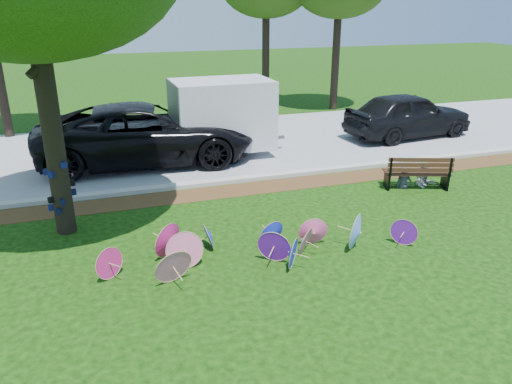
{
  "coord_description": "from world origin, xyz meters",
  "views": [
    {
      "loc": [
        -2.84,
        -8.27,
        5.09
      ],
      "look_at": [
        0.5,
        2.0,
        0.9
      ],
      "focal_mm": 35.0,
      "sensor_mm": 36.0,
      "label": 1
    }
  ],
  "objects_px": {
    "dark_pickup": "(408,115)",
    "park_bench": "(416,171)",
    "parasol_pile": "(253,244)",
    "black_van": "(146,134)",
    "cargo_trailer": "(222,114)",
    "person_left": "(405,168)",
    "person_right": "(426,164)"
  },
  "relations": [
    {
      "from": "dark_pickup",
      "to": "park_bench",
      "type": "relative_size",
      "value": 2.76
    },
    {
      "from": "park_bench",
      "to": "black_van",
      "type": "bearing_deg",
      "value": 164.99
    },
    {
      "from": "black_van",
      "to": "cargo_trailer",
      "type": "bearing_deg",
      "value": -86.58
    },
    {
      "from": "black_van",
      "to": "parasol_pile",
      "type": "bearing_deg",
      "value": -167.14
    },
    {
      "from": "dark_pickup",
      "to": "person_left",
      "type": "relative_size",
      "value": 4.3
    },
    {
      "from": "black_van",
      "to": "cargo_trailer",
      "type": "relative_size",
      "value": 2.14
    },
    {
      "from": "park_bench",
      "to": "cargo_trailer",
      "type": "bearing_deg",
      "value": 152.07
    },
    {
      "from": "parasol_pile",
      "to": "person_left",
      "type": "bearing_deg",
      "value": 26.25
    },
    {
      "from": "dark_pickup",
      "to": "person_left",
      "type": "height_order",
      "value": "dark_pickup"
    },
    {
      "from": "person_right",
      "to": "person_left",
      "type": "bearing_deg",
      "value": -166.55
    },
    {
      "from": "person_right",
      "to": "black_van",
      "type": "bearing_deg",
      "value": 160.8
    },
    {
      "from": "person_left",
      "to": "parasol_pile",
      "type": "bearing_deg",
      "value": -131.51
    },
    {
      "from": "parasol_pile",
      "to": "person_right",
      "type": "distance_m",
      "value": 6.67
    },
    {
      "from": "dark_pickup",
      "to": "cargo_trailer",
      "type": "relative_size",
      "value": 1.57
    },
    {
      "from": "person_right",
      "to": "parasol_pile",
      "type": "bearing_deg",
      "value": -142.96
    },
    {
      "from": "cargo_trailer",
      "to": "park_bench",
      "type": "xyz_separation_m",
      "value": [
        4.47,
        -4.81,
        -0.96
      ]
    },
    {
      "from": "parasol_pile",
      "to": "person_left",
      "type": "xyz_separation_m",
      "value": [
        5.41,
        2.67,
        0.24
      ]
    },
    {
      "from": "cargo_trailer",
      "to": "parasol_pile",
      "type": "bearing_deg",
      "value": -101.12
    },
    {
      "from": "dark_pickup",
      "to": "park_bench",
      "type": "bearing_deg",
      "value": 142.81
    },
    {
      "from": "dark_pickup",
      "to": "person_right",
      "type": "xyz_separation_m",
      "value": [
        -2.69,
        -4.95,
        -0.22
      ]
    },
    {
      "from": "dark_pickup",
      "to": "cargo_trailer",
      "type": "distance_m",
      "value": 7.53
    },
    {
      "from": "cargo_trailer",
      "to": "person_left",
      "type": "relative_size",
      "value": 2.74
    },
    {
      "from": "black_van",
      "to": "person_right",
      "type": "bearing_deg",
      "value": -119.69
    },
    {
      "from": "person_right",
      "to": "dark_pickup",
      "type": "bearing_deg",
      "value": 74.94
    },
    {
      "from": "parasol_pile",
      "to": "cargo_trailer",
      "type": "xyz_separation_m",
      "value": [
        1.29,
        7.43,
        1.09
      ]
    },
    {
      "from": "park_bench",
      "to": "person_left",
      "type": "height_order",
      "value": "person_left"
    },
    {
      "from": "parasol_pile",
      "to": "person_left",
      "type": "relative_size",
      "value": 5.74
    },
    {
      "from": "parasol_pile",
      "to": "black_van",
      "type": "distance_m",
      "value": 7.55
    },
    {
      "from": "cargo_trailer",
      "to": "person_left",
      "type": "xyz_separation_m",
      "value": [
        4.12,
        -4.76,
        -0.85
      ]
    },
    {
      "from": "parasol_pile",
      "to": "dark_pickup",
      "type": "relative_size",
      "value": 1.33
    },
    {
      "from": "dark_pickup",
      "to": "person_left",
      "type": "xyz_separation_m",
      "value": [
        -3.39,
        -4.95,
        -0.28
      ]
    },
    {
      "from": "person_left",
      "to": "person_right",
      "type": "relative_size",
      "value": 0.92
    }
  ]
}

